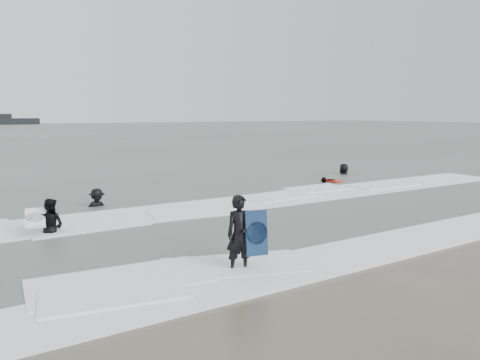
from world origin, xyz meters
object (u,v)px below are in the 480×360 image
surfer_breaker (97,208)px  surfer_right_far (344,175)px  surfer_wading (51,235)px  surfer_right_near (324,184)px  surfer_centre (240,272)px

surfer_breaker → surfer_right_far: (13.85, 1.91, 0.00)m
surfer_wading → surfer_right_far: surfer_right_far is taller
surfer_right_near → surfer_right_far: 3.49m
surfer_right_far → surfer_wading: bearing=-10.6°
surfer_wading → surfer_breaker: bearing=-81.8°
surfer_right_near → surfer_right_far: (3.02, 1.75, 0.00)m
surfer_wading → surfer_centre: bearing=160.5°
surfer_centre → surfer_wading: size_ratio=1.06×
surfer_right_near → surfer_centre: bearing=-16.7°
surfer_breaker → surfer_centre: bearing=-90.1°
surfer_wading → surfer_right_near: size_ratio=1.07×
surfer_centre → surfer_breaker: size_ratio=1.08×
surfer_breaker → surfer_right_far: 13.98m
surfer_breaker → surfer_right_near: surfer_breaker is taller
surfer_right_near → surfer_right_far: surfer_right_far is taller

